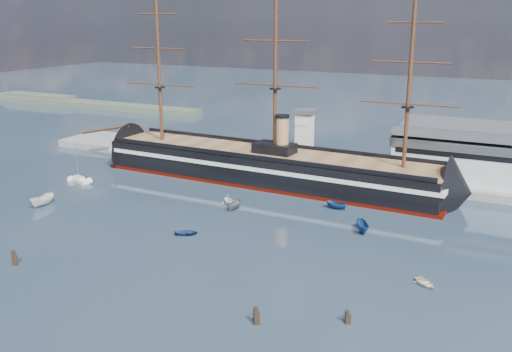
% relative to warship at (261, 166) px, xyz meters
% --- Properties ---
extents(ground, '(600.00, 600.00, 0.00)m').
position_rel_warship_xyz_m(ground, '(3.52, -20.00, -4.04)').
color(ground, '#1F3043').
rests_on(ground, ground).
extents(quay, '(180.00, 18.00, 2.00)m').
position_rel_warship_xyz_m(quay, '(13.52, 16.00, -4.04)').
color(quay, slate).
rests_on(quay, ground).
extents(quay_tower, '(5.00, 5.00, 15.00)m').
position_rel_warship_xyz_m(quay_tower, '(6.52, 13.00, 5.72)').
color(quay_tower, silver).
rests_on(quay_tower, ground).
extents(shoreline, '(120.00, 10.00, 4.00)m').
position_rel_warship_xyz_m(shoreline, '(-135.71, 75.00, -2.59)').
color(shoreline, '#3F4C38').
rests_on(shoreline, ground).
extents(warship, '(113.13, 19.10, 53.94)m').
position_rel_warship_xyz_m(warship, '(0.00, 0.00, 0.00)').
color(warship, black).
rests_on(warship, ground).
extents(sailboat, '(6.81, 4.11, 10.49)m').
position_rel_warship_xyz_m(sailboat, '(-41.04, -21.35, -3.37)').
color(sailboat, beige).
rests_on(sailboat, ground).
extents(motorboat_a, '(7.52, 2.79, 3.00)m').
position_rel_warship_xyz_m(motorboat_a, '(-34.86, -39.52, -4.04)').
color(motorboat_a, white).
rests_on(motorboat_a, ground).
extents(motorboat_b, '(2.31, 3.02, 1.32)m').
position_rel_warship_xyz_m(motorboat_b, '(3.28, -40.00, -4.04)').
color(motorboat_b, navy).
rests_on(motorboat_b, ground).
extents(motorboat_c, '(5.80, 2.29, 2.29)m').
position_rel_warship_xyz_m(motorboat_c, '(4.56, -22.95, -4.04)').
color(motorboat_c, slate).
rests_on(motorboat_c, ground).
extents(motorboat_d, '(6.47, 6.72, 2.39)m').
position_rel_warship_xyz_m(motorboat_d, '(1.47, -20.08, -4.04)').
color(motorboat_d, white).
rests_on(motorboat_d, ground).
extents(motorboat_e, '(2.64, 2.65, 1.25)m').
position_rel_warship_xyz_m(motorboat_e, '(48.76, -41.46, -4.04)').
color(motorboat_e, beige).
rests_on(motorboat_e, ground).
extents(motorboat_f, '(6.93, 5.06, 2.62)m').
position_rel_warship_xyz_m(motorboat_f, '(33.46, -23.64, -4.04)').
color(motorboat_f, navy).
rests_on(motorboat_f, ground).
extents(motorboat_g, '(1.99, 5.41, 2.16)m').
position_rel_warship_xyz_m(motorboat_g, '(24.42, -12.75, -4.04)').
color(motorboat_g, navy).
rests_on(motorboat_g, ground).
extents(piling_near_left, '(0.64, 0.64, 3.41)m').
position_rel_warship_xyz_m(piling_near_left, '(-15.34, -64.64, -4.04)').
color(piling_near_left, black).
rests_on(piling_near_left, ground).
extents(piling_near_right, '(0.64, 0.64, 3.32)m').
position_rel_warship_xyz_m(piling_near_right, '(29.97, -63.71, -4.04)').
color(piling_near_right, black).
rests_on(piling_near_right, ground).
extents(piling_far_right, '(0.64, 0.64, 2.67)m').
position_rel_warship_xyz_m(piling_far_right, '(41.14, -57.93, -4.04)').
color(piling_far_right, black).
rests_on(piling_far_right, ground).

